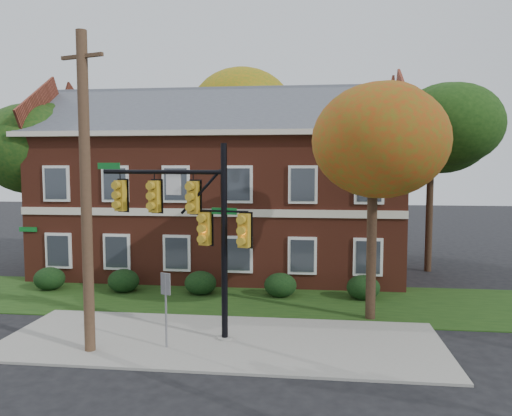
# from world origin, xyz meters

# --- Properties ---
(ground) EXTENTS (120.00, 120.00, 0.00)m
(ground) POSITION_xyz_m (0.00, 0.00, 0.00)
(ground) COLOR black
(ground) RESTS_ON ground
(sidewalk) EXTENTS (14.00, 5.00, 0.08)m
(sidewalk) POSITION_xyz_m (0.00, 1.00, 0.04)
(sidewalk) COLOR gray
(sidewalk) RESTS_ON ground
(grass_strip) EXTENTS (30.00, 6.00, 0.04)m
(grass_strip) POSITION_xyz_m (0.00, 6.00, 0.02)
(grass_strip) COLOR #193811
(grass_strip) RESTS_ON ground
(apartment_building) EXTENTS (18.80, 8.80, 9.74)m
(apartment_building) POSITION_xyz_m (-2.00, 11.95, 4.99)
(apartment_building) COLOR maroon
(apartment_building) RESTS_ON ground
(hedge_far_left) EXTENTS (1.40, 1.26, 1.05)m
(hedge_far_left) POSITION_xyz_m (-9.00, 6.70, 0.53)
(hedge_far_left) COLOR black
(hedge_far_left) RESTS_ON ground
(hedge_left) EXTENTS (1.40, 1.26, 1.05)m
(hedge_left) POSITION_xyz_m (-5.50, 6.70, 0.53)
(hedge_left) COLOR black
(hedge_left) RESTS_ON ground
(hedge_center) EXTENTS (1.40, 1.26, 1.05)m
(hedge_center) POSITION_xyz_m (-2.00, 6.70, 0.53)
(hedge_center) COLOR black
(hedge_center) RESTS_ON ground
(hedge_right) EXTENTS (1.40, 1.26, 1.05)m
(hedge_right) POSITION_xyz_m (1.50, 6.70, 0.53)
(hedge_right) COLOR black
(hedge_right) RESTS_ON ground
(hedge_far_right) EXTENTS (1.40, 1.26, 1.05)m
(hedge_far_right) POSITION_xyz_m (5.00, 6.70, 0.53)
(hedge_far_right) COLOR black
(hedge_far_right) RESTS_ON ground
(tree_near_right) EXTENTS (4.50, 4.25, 8.58)m
(tree_near_right) POSITION_xyz_m (5.22, 3.87, 6.67)
(tree_near_right) COLOR black
(tree_near_right) RESTS_ON ground
(tree_left_rear) EXTENTS (5.40, 5.10, 8.88)m
(tree_left_rear) POSITION_xyz_m (-11.73, 10.84, 6.68)
(tree_left_rear) COLOR black
(tree_left_rear) RESTS_ON ground
(tree_right_rear) EXTENTS (6.30, 5.95, 10.62)m
(tree_right_rear) POSITION_xyz_m (9.31, 12.81, 8.12)
(tree_right_rear) COLOR black
(tree_right_rear) RESTS_ON ground
(tree_far_rear) EXTENTS (6.84, 6.46, 11.52)m
(tree_far_rear) POSITION_xyz_m (-0.66, 19.79, 8.84)
(tree_far_rear) COLOR black
(tree_far_rear) RESTS_ON ground
(traffic_signal) EXTENTS (5.54, 1.53, 6.33)m
(traffic_signal) POSITION_xyz_m (-1.00, 1.36, 3.93)
(traffic_signal) COLOR gray
(traffic_signal) RESTS_ON ground
(utility_pole) EXTENTS (1.45, 0.52, 9.51)m
(utility_pole) POSITION_xyz_m (-3.76, -0.36, 4.82)
(utility_pole) COLOR #493422
(utility_pole) RESTS_ON ground
(sign_post) EXTENTS (0.34, 0.17, 2.39)m
(sign_post) POSITION_xyz_m (-1.54, 0.15, 1.62)
(sign_post) COLOR slate
(sign_post) RESTS_ON ground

